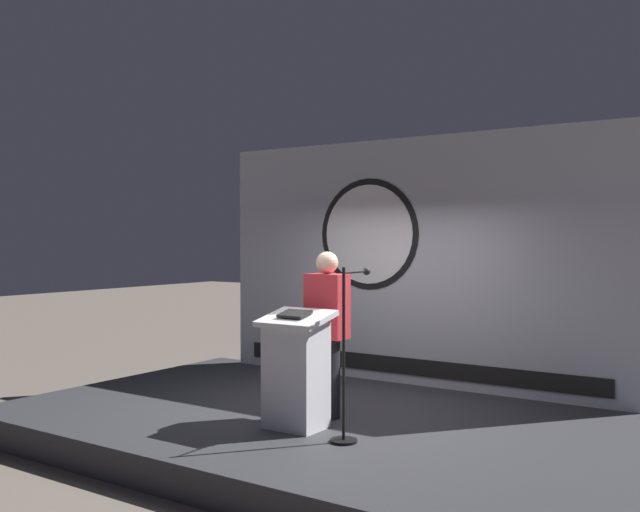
{
  "coord_description": "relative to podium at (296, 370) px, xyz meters",
  "views": [
    {
      "loc": [
        3.98,
        -5.98,
        2.06
      ],
      "look_at": [
        0.07,
        -0.2,
        1.9
      ],
      "focal_mm": 40.25,
      "sensor_mm": 36.0,
      "label": 1
    }
  ],
  "objects": [
    {
      "name": "banner_display",
      "position": [
        -0.09,
        2.44,
        0.96
      ],
      "size": [
        5.3,
        0.12,
        2.99
      ],
      "color": "#B2B7C1",
      "rests_on": "stage_platform"
    },
    {
      "name": "speaker_person",
      "position": [
        0.03,
        0.48,
        0.3
      ],
      "size": [
        0.4,
        0.26,
        1.64
      ],
      "color": "black",
      "rests_on": "stage_platform"
    },
    {
      "name": "stage_platform",
      "position": [
        -0.07,
        0.6,
        -0.69
      ],
      "size": [
        6.4,
        4.0,
        0.3
      ],
      "primitive_type": "cube",
      "color": "#333338",
      "rests_on": "ground"
    },
    {
      "name": "microphone_stand",
      "position": [
        0.62,
        -0.1,
        0.0
      ],
      "size": [
        0.24,
        0.55,
        1.52
      ],
      "color": "black",
      "rests_on": "stage_platform"
    },
    {
      "name": "podium",
      "position": [
        0.0,
        0.0,
        0.0
      ],
      "size": [
        0.64,
        0.5,
        1.1
      ],
      "color": "silver",
      "rests_on": "stage_platform"
    },
    {
      "name": "ground_plane",
      "position": [
        -0.07,
        0.6,
        -0.84
      ],
      "size": [
        40.0,
        40.0,
        0.0
      ],
      "primitive_type": "plane",
      "color": "#6B6056"
    }
  ]
}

